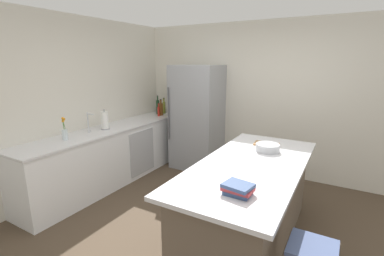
{
  "coord_description": "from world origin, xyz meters",
  "views": [
    {
      "loc": [
        1.15,
        -2.44,
        1.94
      ],
      "look_at": [
        -0.77,
        0.89,
        1.0
      ],
      "focal_mm": 25.57,
      "sensor_mm": 36.0,
      "label": 1
    }
  ],
  "objects": [
    {
      "name": "ground_plane",
      "position": [
        0.0,
        0.0,
        0.0
      ],
      "size": [
        7.2,
        7.2,
        0.0
      ],
      "primitive_type": "plane",
      "color": "#4C3D2D"
    },
    {
      "name": "wall_rear",
      "position": [
        0.0,
        2.25,
        1.3
      ],
      "size": [
        6.0,
        0.1,
        2.6
      ],
      "primitive_type": "cube",
      "color": "silver",
      "rests_on": "ground_plane"
    },
    {
      "name": "wall_left",
      "position": [
        -2.45,
        0.0,
        1.3
      ],
      "size": [
        0.1,
        6.0,
        2.6
      ],
      "primitive_type": "cube",
      "color": "silver",
      "rests_on": "ground_plane"
    },
    {
      "name": "counter_run_left",
      "position": [
        -2.09,
        0.57,
        0.46
      ],
      "size": [
        0.64,
        3.1,
        0.91
      ],
      "color": "white",
      "rests_on": "ground_plane"
    },
    {
      "name": "kitchen_island",
      "position": [
        0.35,
        0.18,
        0.46
      ],
      "size": [
        1.0,
        2.23,
        0.91
      ],
      "color": "brown",
      "rests_on": "ground_plane"
    },
    {
      "name": "refrigerator",
      "position": [
        -1.22,
        1.85,
        0.94
      ],
      "size": [
        0.83,
        0.72,
        1.88
      ],
      "color": "#93969B",
      "rests_on": "ground_plane"
    },
    {
      "name": "sink_faucet",
      "position": [
        -2.14,
        0.2,
        1.07
      ],
      "size": [
        0.15,
        0.05,
        0.3
      ],
      "color": "silver",
      "rests_on": "counter_run_left"
    },
    {
      "name": "flower_vase",
      "position": [
        -2.1,
        -0.23,
        1.02
      ],
      "size": [
        0.07,
        0.07,
        0.31
      ],
      "color": "silver",
      "rests_on": "counter_run_left"
    },
    {
      "name": "paper_towel_roll",
      "position": [
        -2.09,
        0.46,
        1.04
      ],
      "size": [
        0.14,
        0.14,
        0.31
      ],
      "color": "gray",
      "rests_on": "counter_run_left"
    },
    {
      "name": "olive_oil_bottle",
      "position": [
        -2.07,
        2.0,
        1.04
      ],
      "size": [
        0.06,
        0.06,
        0.32
      ],
      "color": "olive",
      "rests_on": "counter_run_left"
    },
    {
      "name": "wine_bottle",
      "position": [
        -2.15,
        1.9,
        1.06
      ],
      "size": [
        0.07,
        0.07,
        0.37
      ],
      "color": "#19381E",
      "rests_on": "counter_run_left"
    },
    {
      "name": "whiskey_bottle",
      "position": [
        -2.0,
        1.8,
        1.04
      ],
      "size": [
        0.08,
        0.08,
        0.32
      ],
      "color": "brown",
      "rests_on": "counter_run_left"
    },
    {
      "name": "hot_sauce_bottle",
      "position": [
        -1.99,
        1.72,
        1.01
      ],
      "size": [
        0.04,
        0.04,
        0.26
      ],
      "color": "red",
      "rests_on": "counter_run_left"
    },
    {
      "name": "cookbook_stack",
      "position": [
        0.47,
        -0.54,
        0.96
      ],
      "size": [
        0.25,
        0.22,
        0.09
      ],
      "color": "#334770",
      "rests_on": "kitchen_island"
    },
    {
      "name": "mixing_bowl",
      "position": [
        0.39,
        0.65,
        0.95
      ],
      "size": [
        0.28,
        0.28,
        0.09
      ],
      "color": "#B2B5BA",
      "rests_on": "kitchen_island"
    },
    {
      "name": "cutting_board",
      "position": [
        0.31,
        0.9,
        0.92
      ],
      "size": [
        0.31,
        0.21,
        0.02
      ],
      "color": "#9E7042",
      "rests_on": "kitchen_island"
    }
  ]
}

